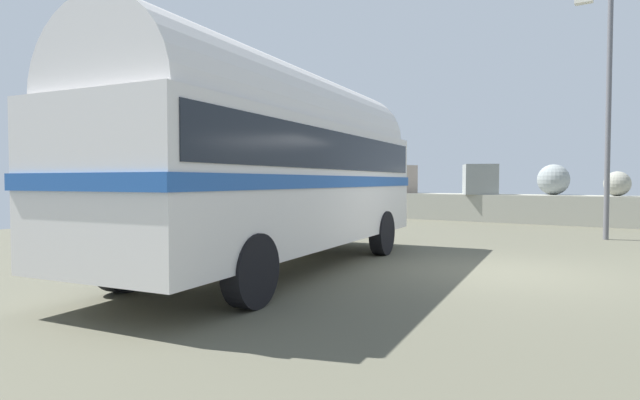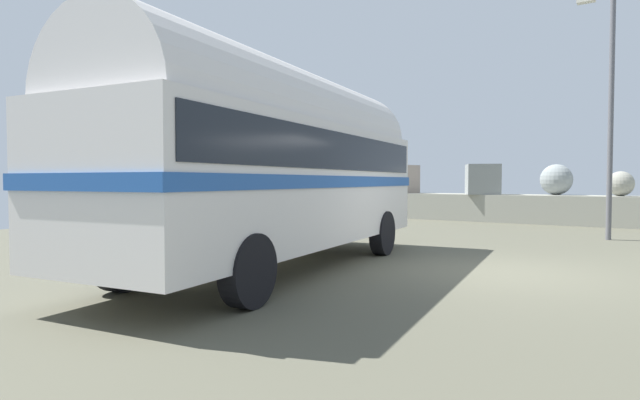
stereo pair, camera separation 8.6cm
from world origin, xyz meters
name	(u,v)px [view 2 (the right image)]	position (x,y,z in m)	size (l,w,h in m)	color
ground	(501,273)	(0.00, 0.00, 0.01)	(32.00, 26.00, 0.02)	#525041
breakwater	(590,205)	(0.05, 11.80, 0.76)	(31.36, 2.14, 2.44)	gray
vintage_coach	(278,158)	(-3.44, -1.99, 2.05)	(3.67, 8.85, 3.70)	black
lamp_post	(608,105)	(1.00, 6.74, 3.71)	(0.87, 0.81, 6.59)	#5B5B60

